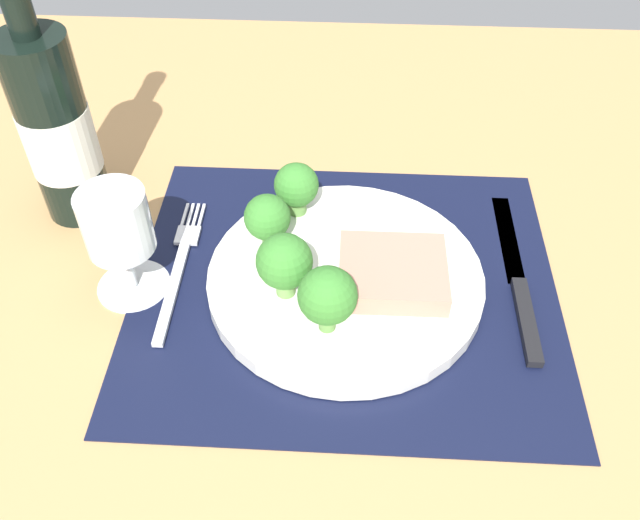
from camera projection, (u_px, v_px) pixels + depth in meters
ground_plane at (341, 297)px, 67.39cm from camera, size 140.00×110.00×3.00cm
placemat at (341, 286)px, 66.22cm from camera, size 40.78×35.69×0.30cm
plate at (341, 279)px, 65.54cm from camera, size 26.39×26.39×1.60cm
steak at (389, 272)px, 63.56cm from camera, size 10.04×8.83×2.18cm
broccoli_center at (293, 186)px, 68.90cm from camera, size 4.55×4.55×5.79cm
broccoli_near_steak at (280, 262)px, 60.49cm from camera, size 5.13×5.13×6.63cm
broccoli_front_edge at (323, 296)px, 57.50cm from camera, size 5.14×5.14×6.74cm
broccoli_near_fork at (263, 218)px, 65.74cm from camera, size 4.55×4.55×5.56cm
fork at (176, 266)px, 67.56cm from camera, size 2.40×19.20×0.50cm
knife at (515, 285)px, 65.63cm from camera, size 1.80×23.00×0.80cm
wine_bottle at (52, 126)px, 67.18cm from camera, size 7.04×7.04×29.85cm
wine_glass at (114, 229)px, 60.99cm from camera, size 7.00×7.00×11.48cm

